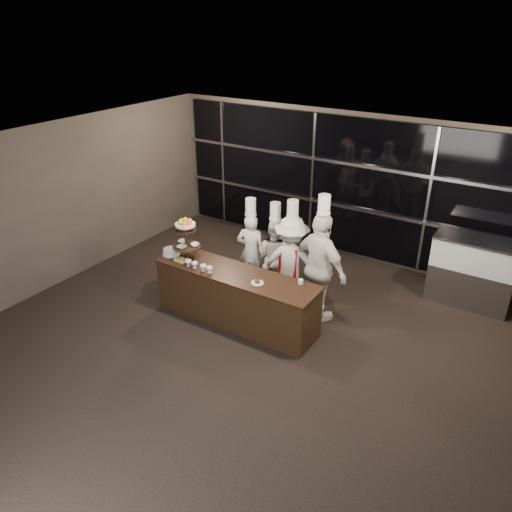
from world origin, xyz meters
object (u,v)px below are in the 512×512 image
Objects in this scene: display_case at (473,269)px; chef_c at (291,261)px; chef_b at (275,255)px; layer_cake at (171,252)px; display_stand at (186,235)px; chef_d at (320,268)px; buffet_counter at (236,297)px; chef_a at (251,250)px.

display_case is 3.17m from chef_c.
chef_b reaches higher than display_case.
display_case is at bearing 31.68° from layer_cake.
display_case is at bearing 33.15° from display_stand.
chef_d reaches higher than chef_b.
buffet_counter is 1.24m from chef_b.
chef_c is (0.47, 1.00, 0.37)m from buffet_counter.
chef_b is at bearing 154.89° from chef_c.
chef_c is at bearing -25.11° from chef_b.
display_stand is 1.85m from chef_c.
layer_cake is 0.21× the size of display_case.
chef_c is (-2.67, -1.71, 0.14)m from display_case.
chef_d is (-2.03, -1.90, 0.28)m from display_case.
chef_d is (1.11, 0.80, 0.51)m from buffet_counter.
chef_a is at bearing 52.71° from layer_cake.
chef_b is at bearing 11.87° from chef_a.
chef_a is 0.91× the size of chef_c.
buffet_counter is at bearing -115.16° from chef_c.
chef_c is at bearing 30.36° from layer_cake.
chef_a reaches higher than layer_cake.
chef_c is 0.69m from chef_d.
buffet_counter is 2.03× the size of display_case.
buffet_counter is at bearing 0.01° from display_stand.
display_stand is at bearing -116.89° from chef_a.
buffet_counter is 1.28× the size of chef_d.
display_stand is 2.29m from chef_d.
chef_a is (-0.43, 1.12, 0.30)m from buffet_counter.
chef_d reaches higher than buffet_counter.
chef_a is at bearing 172.60° from chef_c.
buffet_counter is 9.47× the size of layer_cake.
display_stand is 1.69m from chef_b.
chef_a is (-3.58, -1.59, 0.08)m from display_case.
display_stand is 0.38× the size of chef_c.
chef_a is at bearing 168.49° from chef_d.
chef_a is (0.57, 1.12, -0.57)m from display_stand.
chef_c is at bearing 34.22° from display_stand.
display_case is 2.80m from chef_d.
display_stand is 0.49m from layer_cake.
display_stand is 0.53× the size of display_case.
layer_cake is 2.08m from chef_c.
chef_c is (0.90, -0.12, 0.06)m from chef_a.
chef_c is at bearing -7.40° from chef_a.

